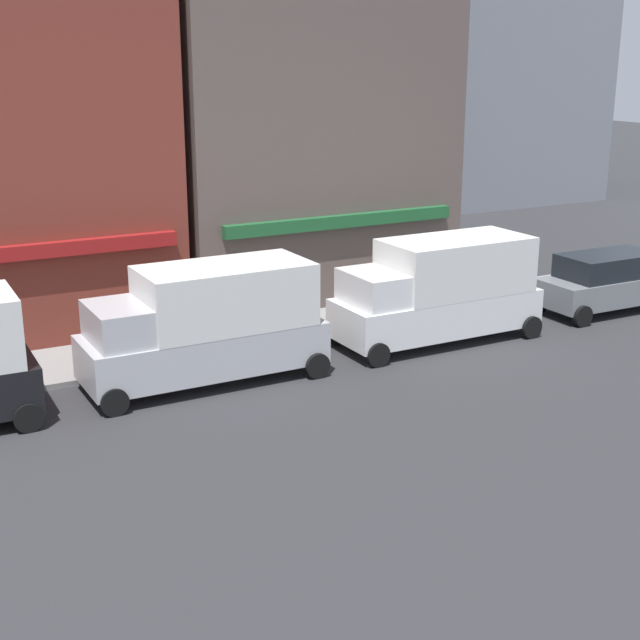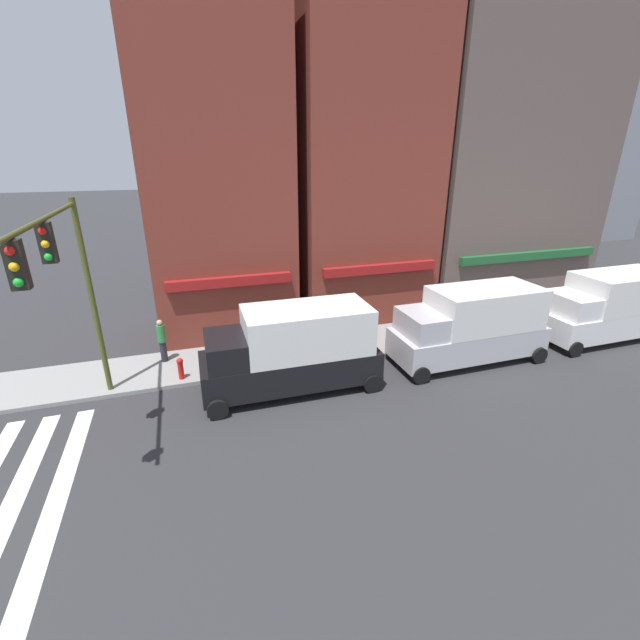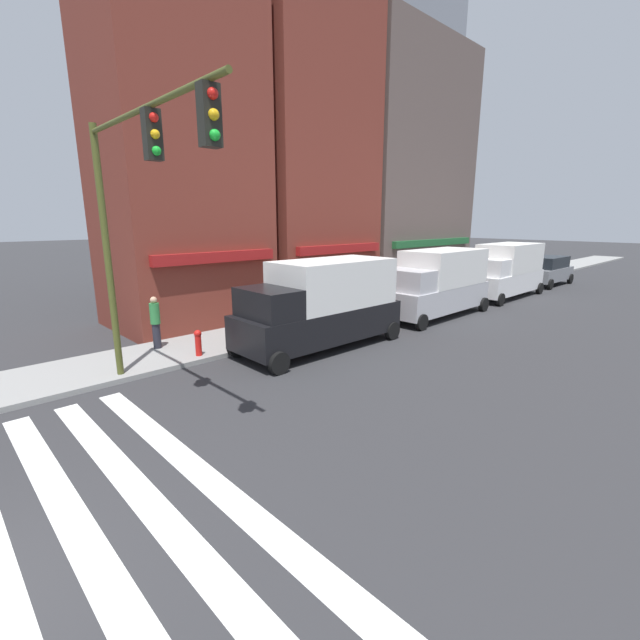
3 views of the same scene
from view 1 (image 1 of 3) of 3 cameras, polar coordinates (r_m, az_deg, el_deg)
storefront_row at (r=28.26m, az=-13.48°, el=15.06°), size 23.08×5.30×15.60m
box_truck_silver at (r=22.83m, az=-7.27°, el=-0.18°), size 6.22×2.42×3.04m
box_truck_white at (r=26.19m, az=7.66°, el=1.98°), size 6.21×2.42×3.04m
suv_grey at (r=30.67m, az=17.91°, el=2.40°), size 4.72×2.12×1.94m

